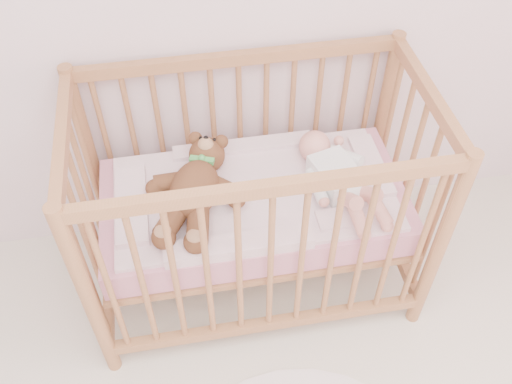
{
  "coord_description": "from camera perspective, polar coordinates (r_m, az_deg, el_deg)",
  "views": [
    {
      "loc": [
        -0.11,
        0.09,
        2.23
      ],
      "look_at": [
        0.15,
        1.55,
        0.62
      ],
      "focal_mm": 40.0,
      "sensor_mm": 36.0,
      "label": 1
    }
  ],
  "objects": [
    {
      "name": "teddy_bear",
      "position": [
        2.18,
        -6.14,
        0.24
      ],
      "size": [
        0.58,
        0.69,
        0.16
      ],
      "primitive_type": null,
      "rotation": [
        0.0,
        0.0,
        -0.35
      ],
      "color": "brown",
      "rests_on": "blanket"
    },
    {
      "name": "blanket",
      "position": [
        2.27,
        -0.22,
        -0.11
      ],
      "size": [
        1.1,
        0.58,
        0.06
      ],
      "primitive_type": null,
      "color": "#E8A0B1",
      "rests_on": "mattress"
    },
    {
      "name": "crib",
      "position": [
        2.32,
        -0.22,
        -1.11
      ],
      "size": [
        1.36,
        0.76,
        1.0
      ],
      "primitive_type": null,
      "color": "#B4734C",
      "rests_on": "floor"
    },
    {
      "name": "baby",
      "position": [
        2.27,
        8.05,
        1.87
      ],
      "size": [
        0.43,
        0.64,
        0.14
      ],
      "primitive_type": null,
      "rotation": [
        0.0,
        0.0,
        0.27
      ],
      "color": "white",
      "rests_on": "blanket"
    },
    {
      "name": "mattress",
      "position": [
        2.33,
        -0.21,
        -1.36
      ],
      "size": [
        1.22,
        0.62,
        0.13
      ],
      "primitive_type": "cube",
      "color": "pink",
      "rests_on": "crib"
    }
  ]
}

